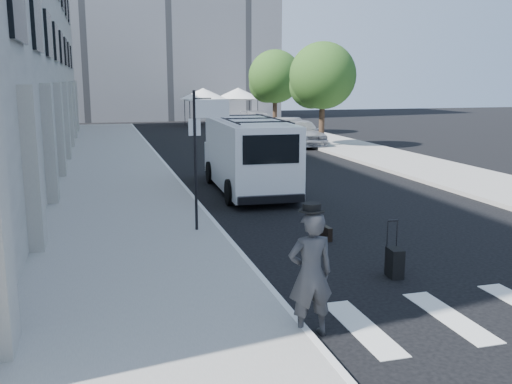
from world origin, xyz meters
TOP-DOWN VIEW (x-y plane):
  - ground at (0.00, 0.00)m, footprint 120.00×120.00m
  - sidewalk_left at (-4.25, 16.00)m, footprint 4.50×48.00m
  - sidewalk_right at (9.00, 20.00)m, footprint 4.00×56.00m
  - sign_pole at (-2.36, 3.20)m, footprint 1.03×0.07m
  - tree_near at (7.50, 20.15)m, footprint 3.80×3.83m
  - tree_far at (7.50, 29.15)m, footprint 3.80×3.83m
  - tent_left at (4.00, 38.00)m, footprint 4.00×4.00m
  - tent_right at (7.20, 38.50)m, footprint 4.00×4.00m
  - businessman at (-1.90, -3.00)m, footprint 0.72×0.48m
  - briefcase at (0.42, 1.91)m, footprint 0.14×0.45m
  - suitcase at (0.69, -0.98)m, footprint 0.29×0.43m
  - cargo_van at (0.18, 8.59)m, footprint 2.57×6.76m
  - parked_car_a at (6.80, 21.28)m, footprint 1.96×4.80m
  - parked_car_b at (6.80, 23.59)m, footprint 1.90×4.72m
  - parked_car_c at (6.80, 30.42)m, footprint 2.51×5.51m

SIDE VIEW (x-z plane):
  - ground at x=0.00m, z-range 0.00..0.00m
  - sidewalk_left at x=-4.25m, z-range 0.00..0.15m
  - sidewalk_right at x=9.00m, z-range 0.00..0.15m
  - briefcase at x=0.42m, z-range 0.00..0.34m
  - suitcase at x=0.69m, z-range -0.27..0.87m
  - parked_car_b at x=6.80m, z-range 0.00..1.53m
  - parked_car_c at x=6.80m, z-range 0.00..1.56m
  - parked_car_a at x=6.80m, z-range 0.00..1.63m
  - businessman at x=-1.90m, z-range 0.00..1.98m
  - cargo_van at x=0.18m, z-range 0.04..2.53m
  - sign_pole at x=-2.36m, z-range 0.90..4.40m
  - tent_left at x=4.00m, z-range 1.11..4.31m
  - tent_right at x=7.20m, z-range 1.11..4.31m
  - tree_near at x=7.50m, z-range 0.96..6.99m
  - tree_far at x=7.50m, z-range 0.96..6.99m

